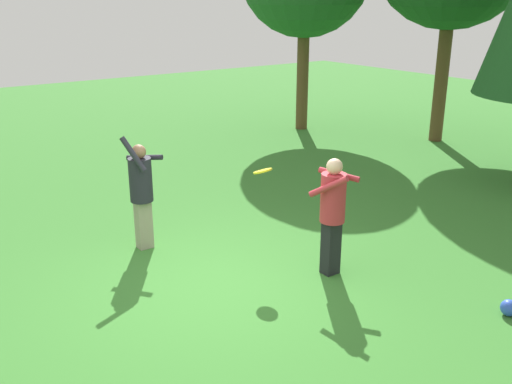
# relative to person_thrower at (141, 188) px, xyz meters

# --- Properties ---
(ground_plane) EXTENTS (40.00, 40.00, 0.00)m
(ground_plane) POSITION_rel_person_thrower_xyz_m (1.68, 0.26, -0.96)
(ground_plane) COLOR #387A2D
(person_thrower) EXTENTS (0.67, 0.67, 1.79)m
(person_thrower) POSITION_rel_person_thrower_xyz_m (0.00, 0.00, 0.00)
(person_thrower) COLOR gray
(person_thrower) RESTS_ON ground_plane
(person_catcher) EXTENTS (0.71, 0.68, 1.65)m
(person_catcher) POSITION_rel_person_thrower_xyz_m (2.29, 1.72, 0.01)
(person_catcher) COLOR black
(person_catcher) RESTS_ON ground_plane
(frisbee) EXTENTS (0.33, 0.33, 0.11)m
(frisbee) POSITION_rel_person_thrower_xyz_m (1.36, 1.24, 0.37)
(frisbee) COLOR yellow
(ball_blue) EXTENTS (0.20, 0.20, 0.20)m
(ball_blue) POSITION_rel_person_thrower_xyz_m (4.38, 2.70, -0.86)
(ball_blue) COLOR blue
(ball_blue) RESTS_ON ground_plane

